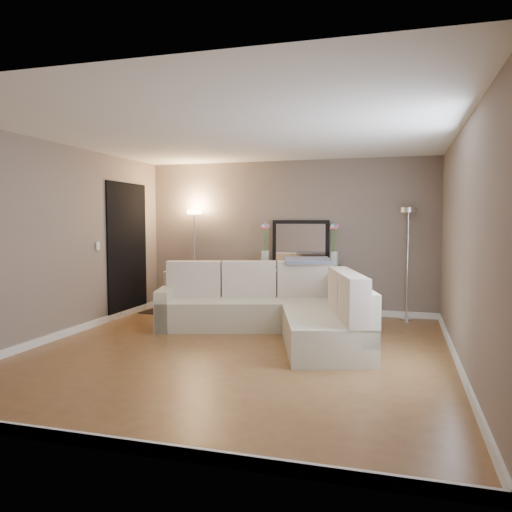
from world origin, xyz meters
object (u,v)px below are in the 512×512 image
(sectional_sofa, at_px, (278,308))
(floor_lamp_unlit, at_px, (408,241))
(floor_lamp_lit, at_px, (194,239))
(console_table, at_px, (294,287))

(sectional_sofa, relative_size, floor_lamp_unlit, 1.88)
(floor_lamp_lit, relative_size, floor_lamp_unlit, 0.99)
(sectional_sofa, distance_m, floor_lamp_lit, 2.55)
(sectional_sofa, relative_size, console_table, 2.43)
(console_table, xyz_separation_m, floor_lamp_unlit, (1.82, 0.06, 0.79))
(floor_lamp_unlit, bearing_deg, sectional_sofa, -139.71)
(sectional_sofa, xyz_separation_m, console_table, (-0.07, 1.43, 0.12))
(floor_lamp_unlit, bearing_deg, floor_lamp_lit, -179.81)
(console_table, relative_size, floor_lamp_lit, 0.78)
(floor_lamp_lit, height_order, floor_lamp_unlit, floor_lamp_unlit)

